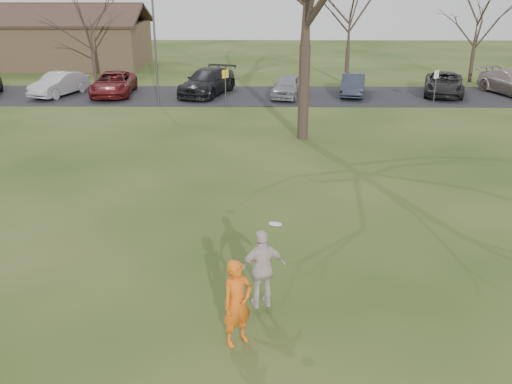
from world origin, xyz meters
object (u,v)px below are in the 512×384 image
(player_defender, at_px, (237,303))
(building, at_px, (24,42))
(car_5, at_px, (353,85))
(car_7, at_px, (512,83))
(car_4, at_px, (288,86))
(catching_play, at_px, (263,269))
(car_3, at_px, (207,82))
(car_2, at_px, (113,84))
(car_1, at_px, (59,84))
(car_6, at_px, (444,84))
(lamp_post, at_px, (154,35))

(player_defender, distance_m, building, 43.37)
(car_5, relative_size, car_7, 0.79)
(car_4, bearing_deg, catching_play, -79.98)
(car_3, relative_size, car_4, 1.38)
(car_2, bearing_deg, catching_play, -72.91)
(car_2, bearing_deg, car_5, -3.75)
(car_2, xyz_separation_m, car_7, (25.19, 0.53, 0.02))
(car_4, height_order, car_5, car_4)
(car_1, bearing_deg, car_4, 17.86)
(car_4, bearing_deg, car_3, -175.23)
(car_5, relative_size, catching_play, 1.96)
(car_7, height_order, building, building)
(car_4, distance_m, car_6, 9.89)
(lamp_post, bearing_deg, car_1, 160.67)
(car_6, bearing_deg, building, 174.11)
(car_6, bearing_deg, catching_play, -98.63)
(car_1, xyz_separation_m, lamp_post, (6.63, -2.32, 3.21))
(car_4, distance_m, lamp_post, 8.60)
(car_3, xyz_separation_m, building, (-16.65, 12.72, 1.10))
(car_1, height_order, car_4, car_1)
(car_1, distance_m, car_4, 14.34)
(car_6, bearing_deg, car_4, -159.01)
(car_4, distance_m, car_7, 14.26)
(catching_play, relative_size, building, 0.10)
(player_defender, height_order, lamp_post, lamp_post)
(player_defender, distance_m, car_2, 27.19)
(car_7, relative_size, lamp_post, 0.81)
(car_2, bearing_deg, car_6, -3.12)
(car_4, bearing_deg, car_6, 18.68)
(car_1, xyz_separation_m, car_5, (18.43, 0.28, -0.06))
(car_3, distance_m, car_6, 14.91)
(car_7, bearing_deg, lamp_post, 170.80)
(car_2, xyz_separation_m, car_6, (20.82, 0.32, -0.02))
(player_defender, xyz_separation_m, building, (-19.69, 38.63, 1.02))
(car_3, relative_size, car_7, 1.08)
(car_2, height_order, catching_play, catching_play)
(car_4, relative_size, lamp_post, 0.63)
(building, distance_m, lamp_post, 20.99)
(car_7, distance_m, catching_play, 29.60)
(car_1, relative_size, building, 0.21)
(car_1, relative_size, car_3, 0.79)
(car_7, xyz_separation_m, building, (-35.92, 12.43, 1.16))
(car_7, bearing_deg, building, 143.74)
(car_1, bearing_deg, car_3, 21.99)
(car_2, height_order, building, building)
(car_1, relative_size, car_7, 0.86)
(player_defender, relative_size, car_3, 0.33)
(car_7, bearing_deg, car_4, 167.19)
(car_1, height_order, building, building)
(car_6, height_order, catching_play, catching_play)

